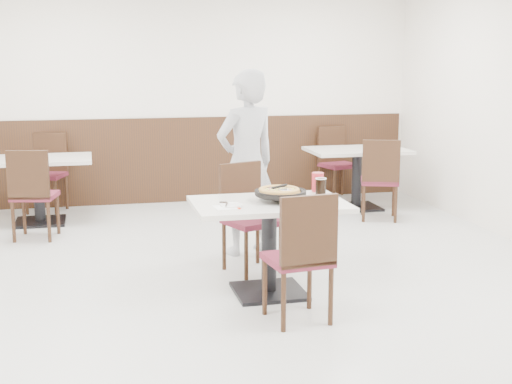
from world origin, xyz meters
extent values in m
plane|color=#ACABA7|center=(0.00, 0.00, 0.00)|extent=(7.00, 7.00, 0.00)
cube|color=silver|center=(0.00, 3.50, 1.40)|extent=(6.00, 0.04, 2.80)
cube|color=silver|center=(0.00, -3.50, 1.40)|extent=(6.00, 0.04, 2.80)
cube|color=black|center=(0.00, 3.48, 0.55)|extent=(5.90, 0.03, 1.10)
cylinder|color=black|center=(0.23, -0.32, 0.77)|extent=(0.12, 0.12, 0.04)
cylinder|color=black|center=(0.23, -0.36, 0.79)|extent=(0.36, 0.36, 0.01)
cylinder|color=gold|center=(0.23, -0.30, 0.81)|extent=(0.36, 0.36, 0.02)
cube|color=white|center=(0.26, -0.37, 0.84)|extent=(0.09, 0.10, 0.00)
cube|color=white|center=(-0.23, -0.49, 0.75)|extent=(0.20, 0.20, 0.00)
cylinder|color=white|center=(-0.19, -0.47, 0.76)|extent=(0.17, 0.17, 0.01)
cube|color=white|center=(-0.22, -0.47, 0.77)|extent=(0.05, 0.15, 0.00)
cylinder|color=black|center=(0.63, -0.17, 0.81)|extent=(0.09, 0.09, 0.13)
cylinder|color=red|center=(0.65, -0.02, 0.83)|extent=(0.10, 0.10, 0.16)
imported|color=silver|center=(0.23, 0.87, 0.88)|extent=(0.75, 0.63, 1.76)
camera|label=1|loc=(-1.20, -5.66, 1.87)|focal=50.00mm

